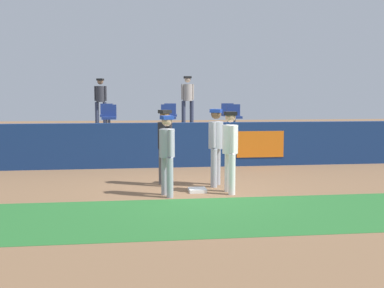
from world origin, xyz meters
The scene contains 17 objects.
ground_plane centered at (0.00, 0.00, 0.00)m, with size 60.00×60.00×0.00m, color brown.
grass_foreground_strip centered at (0.00, -2.29, 0.00)m, with size 18.00×2.80×0.01m, color #26662B.
first_base centered at (0.16, -0.20, 0.04)m, with size 0.40×0.40×0.08m, color white.
player_fielder_home centered at (0.87, -0.41, 1.07)m, with size 0.37×0.58×1.85m.
player_runner_visitor centered at (0.70, 0.44, 1.09)m, with size 0.47×0.49×1.88m.
player_coach_visitor centered at (-0.56, -0.57, 1.02)m, with size 0.42×0.48×1.77m.
player_umpire centered at (-0.52, 0.63, 1.08)m, with size 0.47×0.48×1.85m.
field_wall centered at (0.01, 3.54, 0.68)m, with size 18.00×0.26×1.37m.
bleacher_platform centered at (0.00, 6.11, 0.53)m, with size 18.00×4.80×1.06m, color #59595E.
seat_back_center centered at (0.08, 6.78, 1.53)m, with size 0.44×0.44×0.84m.
seat_front_left centered at (-2.09, 4.98, 1.53)m, with size 0.47×0.44×0.84m.
seat_back_left centered at (-2.28, 6.78, 1.53)m, with size 0.45×0.44×0.84m.
seat_back_right centered at (2.29, 6.78, 1.53)m, with size 0.47×0.44×0.84m.
seat_front_center centered at (-0.13, 4.98, 1.53)m, with size 0.48×0.44×0.84m.
seat_front_right centered at (2.12, 4.98, 1.53)m, with size 0.48×0.44×0.84m.
spectator_hooded centered at (-2.57, 8.01, 2.10)m, with size 0.49×0.42×1.80m.
spectator_capped centered at (0.83, 7.62, 2.15)m, with size 0.52×0.42×1.89m.
Camera 1 is at (-1.24, -10.51, 2.21)m, focal length 43.16 mm.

